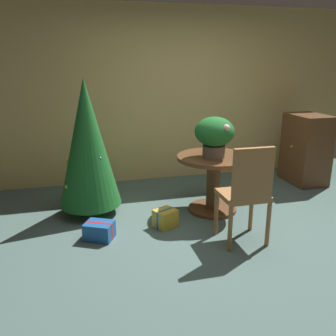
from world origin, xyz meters
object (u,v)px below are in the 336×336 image
(wooden_chair_near, at_px, (247,190))
(gift_box_blue, at_px, (99,231))
(gift_box_gold, at_px, (165,218))
(wooden_cabinet, at_px, (306,149))
(holiday_tree, at_px, (87,144))
(round_dining_table, at_px, (214,176))
(flower_vase, at_px, (214,134))

(wooden_chair_near, xyz_separation_m, gift_box_blue, (-1.43, 0.47, -0.49))
(gift_box_gold, xyz_separation_m, wooden_cabinet, (2.45, 1.00, 0.42))
(holiday_tree, bearing_deg, wooden_chair_near, -38.67)
(gift_box_blue, relative_size, gift_box_gold, 1.20)
(wooden_chair_near, bearing_deg, gift_box_gold, 139.84)
(gift_box_gold, bearing_deg, round_dining_table, 23.93)
(wooden_chair_near, bearing_deg, gift_box_blue, 161.82)
(holiday_tree, bearing_deg, gift_box_gold, -37.32)
(wooden_chair_near, bearing_deg, holiday_tree, 141.33)
(flower_vase, distance_m, holiday_tree, 1.49)
(holiday_tree, xyz_separation_m, wooden_cabinet, (3.24, 0.39, -0.36))
(round_dining_table, height_order, flower_vase, flower_vase)
(gift_box_gold, relative_size, wooden_cabinet, 0.28)
(flower_vase, height_order, holiday_tree, holiday_tree)
(wooden_chair_near, distance_m, gift_box_gold, 1.02)
(gift_box_blue, distance_m, gift_box_gold, 0.75)
(round_dining_table, height_order, wooden_cabinet, wooden_cabinet)
(wooden_chair_near, distance_m, gift_box_blue, 1.58)
(wooden_chair_near, distance_m, wooden_cabinet, 2.36)
(wooden_chair_near, xyz_separation_m, holiday_tree, (-1.48, 1.18, 0.29))
(gift_box_blue, relative_size, wooden_cabinet, 0.34)
(round_dining_table, height_order, wooden_chair_near, wooden_chair_near)
(wooden_cabinet, bearing_deg, wooden_chair_near, -138.19)
(round_dining_table, height_order, gift_box_blue, round_dining_table)
(flower_vase, height_order, gift_box_blue, flower_vase)
(flower_vase, relative_size, gift_box_blue, 1.35)
(gift_box_blue, bearing_deg, flower_vase, 14.39)
(holiday_tree, distance_m, gift_box_blue, 1.06)
(holiday_tree, xyz_separation_m, gift_box_blue, (0.05, -0.71, -0.79))
(round_dining_table, xyz_separation_m, gift_box_gold, (-0.69, -0.30, -0.36))
(flower_vase, height_order, wooden_cabinet, flower_vase)
(flower_vase, distance_m, gift_box_blue, 1.70)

